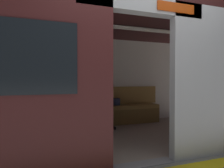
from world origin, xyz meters
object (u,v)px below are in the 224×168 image
at_px(handbag, 114,102).
at_px(grab_pole_door, 103,82).
at_px(person_seated, 101,97).
at_px(train_car, 109,58).
at_px(bench_seat, 96,111).
at_px(book, 87,106).

bearing_deg(handbag, grab_pole_door, 64.98).
height_order(person_seated, handbag, person_seated).
distance_m(train_car, grab_pole_door, 0.87).
relative_size(train_car, person_seated, 5.41).
xyz_separation_m(person_seated, grab_pole_door, (0.49, 1.70, 0.37)).
xyz_separation_m(handbag, grab_pole_door, (0.86, 1.83, 0.51)).
distance_m(handbag, grab_pole_door, 2.09).
height_order(bench_seat, person_seated, person_seated).
height_order(bench_seat, grab_pole_door, grab_pole_door).
xyz_separation_m(bench_seat, person_seated, (-0.12, 0.05, 0.33)).
bearing_deg(handbag, bench_seat, 9.72).
distance_m(bench_seat, grab_pole_door, 1.92).
distance_m(person_seated, handbag, 0.42).
relative_size(bench_seat, handbag, 12.48).
relative_size(handbag, grab_pole_door, 0.12).
relative_size(handbag, book, 1.18).
height_order(handbag, grab_pole_door, grab_pole_door).
relative_size(person_seated, handbag, 4.55).
distance_m(bench_seat, book, 0.23).
distance_m(bench_seat, handbag, 0.53).
bearing_deg(person_seated, bench_seat, -23.95).
distance_m(train_car, handbag, 1.58).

